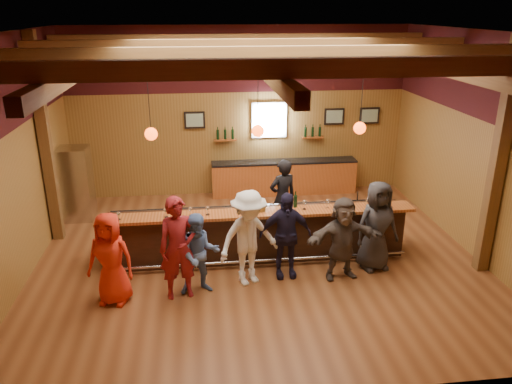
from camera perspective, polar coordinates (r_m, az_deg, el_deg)
room at (r=9.50m, az=0.18°, el=10.08°), size 9.04×9.00×4.52m
bar_counter at (r=10.41m, az=0.19°, el=-4.56°), size 6.30×1.07×1.11m
back_bar_cabinet at (r=13.88m, az=3.22°, el=1.71°), size 4.00×0.52×0.95m
window at (r=13.61m, az=1.51°, el=8.24°), size 0.95×0.09×0.95m
framed_pictures at (r=13.74m, az=5.13°, el=8.49°), size 5.35×0.05×0.45m
wine_shelves at (r=13.64m, az=1.53°, el=6.42°), size 3.00×0.18×0.30m
pendant_lights at (r=9.54m, az=0.22°, el=7.04°), size 4.24×0.24×1.37m
stainless_fridge at (r=12.82m, az=-19.83°, el=0.90°), size 0.70×0.70×1.80m
customer_orange at (r=9.02m, az=-16.28°, el=-7.32°), size 0.93×0.73×1.68m
customer_redvest at (r=8.89m, az=-8.84°, el=-6.36°), size 0.77×0.58×1.90m
customer_denim at (r=9.03m, az=-6.47°, el=-7.07°), size 0.81×0.66×1.53m
customer_white at (r=9.20m, az=-0.83°, el=-5.29°), size 1.37×1.10×1.85m
customer_navy at (r=9.49m, az=3.37°, el=-4.95°), size 1.01×0.44×1.72m
customer_brown at (r=9.58m, az=9.86°, el=-5.24°), size 1.56×0.66×1.63m
customer_dark at (r=10.02m, az=13.63°, el=-3.79°), size 0.98×0.73×1.82m
bartender at (r=11.21m, az=3.06°, el=-0.66°), size 0.75×0.61×1.78m
ice_bucket at (r=9.88m, az=0.54°, el=-1.57°), size 0.20×0.20×0.21m
bottle_a at (r=9.95m, az=3.18°, el=-1.34°), size 0.07×0.07×0.32m
bottle_b at (r=10.08m, az=4.52°, el=-1.03°), size 0.07×0.07×0.34m
glass_a at (r=9.82m, az=-15.42°, el=-2.43°), size 0.07×0.07×0.16m
glass_b at (r=9.72m, az=-10.29°, el=-2.09°), size 0.09×0.09×0.20m
glass_c at (r=9.71m, az=-7.50°, el=-2.00°), size 0.08×0.08×0.18m
glass_d at (r=9.72m, az=-5.57°, el=-1.90°), size 0.08×0.08×0.18m
glass_e at (r=9.76m, az=-2.02°, el=-1.73°), size 0.08×0.08×0.18m
glass_f at (r=9.99m, az=5.58°, el=-1.20°), size 0.09×0.09×0.20m
glass_g at (r=10.12m, az=8.19°, el=-1.08°), size 0.08×0.08×0.19m
glass_h at (r=10.35m, az=12.64°, el=-0.92°), size 0.08×0.08×0.18m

